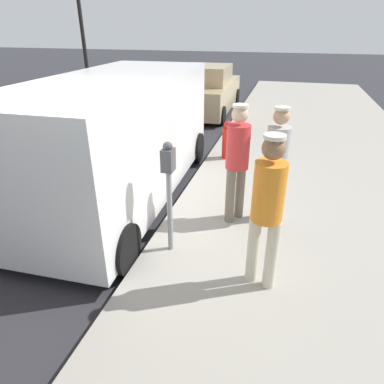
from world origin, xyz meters
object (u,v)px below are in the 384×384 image
object	(u,v)px
parking_meter_near	(169,180)
pedestrian_in_red	(237,157)
parked_van	(118,136)
traffic_light_corner	(61,8)
parked_sedan_ahead	(206,91)
fire_hydrant	(228,140)
pedestrian_in_gray	(277,158)
pedestrian_in_orange	(267,204)

from	to	relation	value
parking_meter_near	pedestrian_in_red	xyz separation A→B (m)	(0.70, 1.04, 0.00)
parked_van	traffic_light_corner	distance (m)	11.19
parked_sedan_ahead	fire_hydrant	distance (m)	5.20
parking_meter_near	pedestrian_in_gray	distance (m)	1.74
pedestrian_in_gray	fire_hydrant	bearing A→B (deg)	114.73
pedestrian_in_red	fire_hydrant	world-z (taller)	pedestrian_in_red
pedestrian_in_gray	traffic_light_corner	distance (m)	13.28
parked_van	pedestrian_in_red	bearing A→B (deg)	-14.46
pedestrian_in_orange	parking_meter_near	bearing A→B (deg)	163.41
parked_sedan_ahead	traffic_light_corner	world-z (taller)	traffic_light_corner
traffic_light_corner	fire_hydrant	xyz separation A→B (m)	(8.27, -6.57, -2.95)
pedestrian_in_orange	parked_sedan_ahead	xyz separation A→B (m)	(-2.80, 9.00, -0.45)
traffic_light_corner	fire_hydrant	distance (m)	10.97
parked_sedan_ahead	parking_meter_near	bearing A→B (deg)	-79.66
parked_sedan_ahead	traffic_light_corner	size ratio (longest dim) A/B	0.85
pedestrian_in_red	parked_van	size ratio (longest dim) A/B	0.34
parked_sedan_ahead	traffic_light_corner	xyz separation A→B (m)	(-6.59, 1.65, 2.77)
parking_meter_near	traffic_light_corner	bearing A→B (deg)	128.47
pedestrian_in_red	pedestrian_in_orange	size ratio (longest dim) A/B	0.99
parked_van	fire_hydrant	bearing A→B (deg)	52.72
pedestrian_in_red	pedestrian_in_gray	distance (m)	0.58
pedestrian_in_red	parked_sedan_ahead	distance (m)	7.94
pedestrian_in_gray	pedestrian_in_orange	size ratio (longest dim) A/B	0.97
pedestrian_in_orange	fire_hydrant	distance (m)	4.27
pedestrian_in_red	parked_van	xyz separation A→B (m)	(-2.20, 0.57, -0.03)
pedestrian_in_red	pedestrian_in_gray	world-z (taller)	pedestrian_in_red
fire_hydrant	traffic_light_corner	bearing A→B (deg)	141.52
pedestrian_in_red	traffic_light_corner	distance (m)	13.02
parked_sedan_ahead	fire_hydrant	world-z (taller)	parked_sedan_ahead
pedestrian_in_orange	traffic_light_corner	xyz separation A→B (m)	(-9.40, 10.65, 2.32)
parking_meter_near	parked_van	world-z (taller)	parked_van
parking_meter_near	parked_sedan_ahead	world-z (taller)	parking_meter_near
pedestrian_in_orange	parked_van	size ratio (longest dim) A/B	0.34
pedestrian_in_gray	parked_van	size ratio (longest dim) A/B	0.33
parked_sedan_ahead	traffic_light_corner	distance (m)	7.34
parked_sedan_ahead	fire_hydrant	xyz separation A→B (m)	(1.67, -4.92, -0.18)
parked_van	fire_hydrant	distance (m)	2.71
pedestrian_in_red	parked_sedan_ahead	bearing A→B (deg)	106.65
traffic_light_corner	pedestrian_in_red	bearing A→B (deg)	-46.19
pedestrian_in_orange	traffic_light_corner	distance (m)	14.39
pedestrian_in_orange	fire_hydrant	xyz separation A→B (m)	(-1.13, 4.07, -0.63)
pedestrian_in_gray	traffic_light_corner	xyz separation A→B (m)	(-9.42, 9.06, 2.36)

